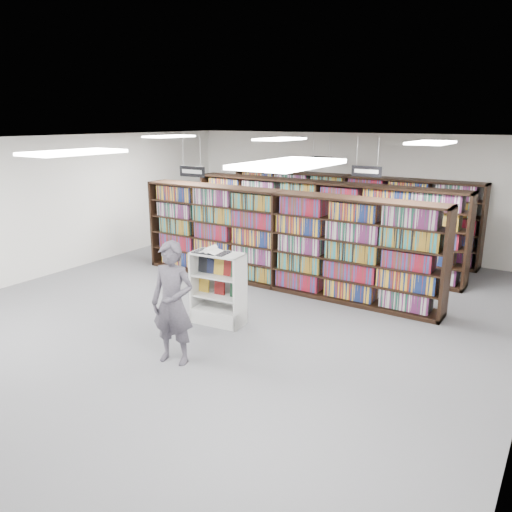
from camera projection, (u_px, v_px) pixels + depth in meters
The scene contains 18 objects.
floor at pixel (224, 316), 9.33m from camera, with size 12.00×12.00×0.00m, color #57575D.
ceiling at pixel (221, 141), 8.49m from camera, with size 10.00×12.00×0.10m, color white.
wall_back at pixel (352, 192), 13.77m from camera, with size 10.00×0.10×3.20m, color white.
wall_left at pixel (49, 207), 11.52m from camera, with size 0.10×12.00×3.20m, color white.
bookshelf_row_near at pixel (279, 240), 10.68m from camera, with size 7.00×0.60×2.10m.
bookshelf_row_mid at pixel (320, 224), 12.30m from camera, with size 7.00×0.60×2.10m.
bookshelf_row_far at pixel (347, 214), 13.68m from camera, with size 7.00×0.60×2.10m.
aisle_sign_left at pixel (192, 170), 10.26m from camera, with size 0.65×0.02×0.80m.
aisle_sign_right at pixel (367, 170), 10.31m from camera, with size 0.65×0.02×0.80m.
aisle_sign_center at pixel (321, 160), 12.98m from camera, with size 0.65×0.02×0.80m.
troffer_front_center at pixel (74, 152), 6.07m from camera, with size 0.60×1.20×0.04m, color white.
troffer_front_right at pixel (289, 164), 4.50m from camera, with size 0.60×1.20×0.04m, color white.
troffer_back_left at pixel (169, 136), 11.68m from camera, with size 0.60×1.20×0.04m, color white.
troffer_back_center at pixel (280, 139), 10.12m from camera, with size 0.60×1.20×0.04m, color white.
troffer_back_right at pixel (431, 143), 8.55m from camera, with size 0.60×1.20×0.04m, color white.
endcap_display at pixel (219, 298), 8.92m from camera, with size 0.98×0.56×1.30m.
open_book at pixel (211, 251), 8.70m from camera, with size 0.65×0.42×0.13m.
shopper at pixel (173, 303), 7.34m from camera, with size 0.68×0.45×1.86m, color #4F4B56.
Camera 1 is at (5.21, -7.00, 3.55)m, focal length 35.00 mm.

